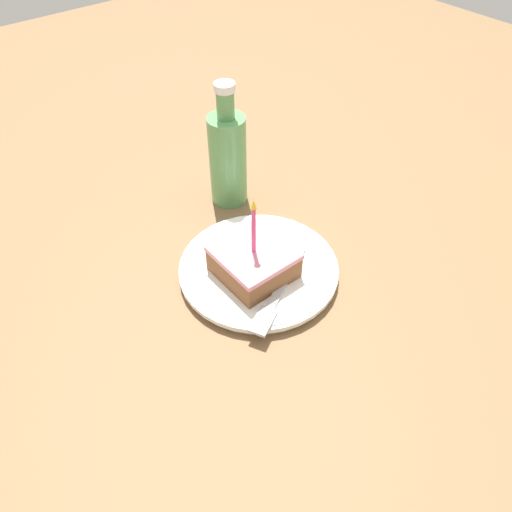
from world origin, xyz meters
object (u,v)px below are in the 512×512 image
Objects in this scene: plate at (256,271)px; bottle at (228,157)px; cake_slice at (254,261)px; fork at (277,294)px.

plate is 1.11× the size of bottle.
plate is 1.77× the size of cake_slice.
fork is at bearing -100.96° from plate.
bottle is (0.09, 0.23, 0.06)m from fork.
fork is at bearing -92.17° from cake_slice.
cake_slice is 0.63× the size of bottle.
cake_slice reaches higher than plate.
fork is at bearing -111.79° from bottle.
cake_slice is 0.20m from bottle.
bottle is at bearing 63.06° from cake_slice.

